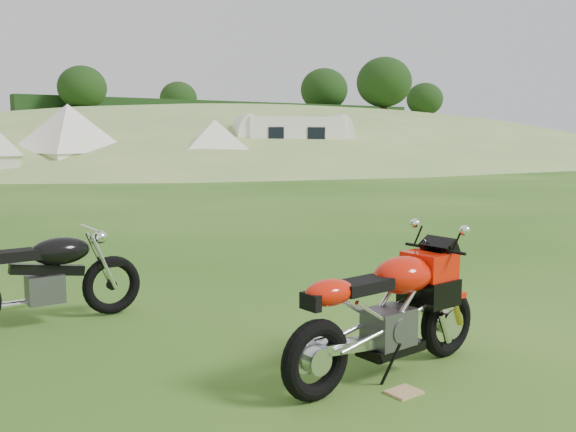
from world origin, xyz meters
TOP-DOWN VIEW (x-y plane):
  - ground at (0.00, 0.00)m, footprint 120.00×120.00m
  - hillside at (24.00, 40.00)m, footprint 80.00×64.00m
  - hedgerow at (24.00, 40.00)m, footprint 36.00×1.20m
  - sport_motorcycle at (-1.21, -2.00)m, footprint 1.82×0.53m
  - plywood_board at (-1.33, -2.30)m, footprint 0.22×0.18m
  - vintage_moto_b at (-2.85, 0.71)m, footprint 1.77×0.45m
  - tent_mid at (3.80, 21.29)m, footprint 4.05×4.05m
  - tent_right at (9.05, 18.56)m, footprint 3.68×3.68m
  - caravan at (13.17, 18.70)m, footprint 5.91×4.23m

SIDE VIEW (x-z plane):
  - ground at x=0.00m, z-range 0.00..0.00m
  - hillside at x=24.00m, z-range -4.00..4.00m
  - hedgerow at x=24.00m, z-range -4.30..4.30m
  - plywood_board at x=-1.33m, z-range 0.00..0.02m
  - vintage_moto_b at x=-2.85m, z-range 0.00..0.93m
  - sport_motorcycle at x=-1.21m, z-range 0.00..1.08m
  - tent_right at x=9.05m, z-range 0.00..2.43m
  - caravan at x=13.17m, z-range 0.00..2.53m
  - tent_mid at x=3.80m, z-range 0.00..2.80m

